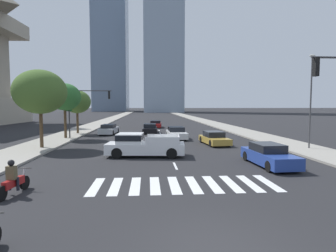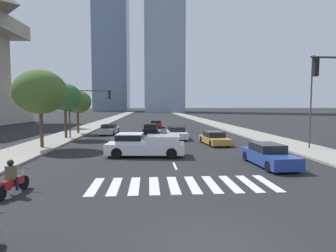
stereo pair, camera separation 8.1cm
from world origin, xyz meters
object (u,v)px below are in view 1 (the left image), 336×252
street_tree_second (65,97)px  street_tree_third (77,102)px  sedan_black_0 (150,129)px  sedan_gold_1 (214,138)px  pickup_truck (142,145)px  sedan_blue_4 (269,156)px  sedan_red_5 (156,124)px  sedan_white_2 (176,133)px  traffic_signal_far (85,103)px  sedan_silver_3 (109,129)px  street_tree_nearest (40,92)px  street_lamp_east (311,94)px  motorcycle_lead (13,181)px

street_tree_second → street_tree_third: bearing=90.0°
sedan_black_0 → street_tree_third: street_tree_third is taller
sedan_gold_1 → street_tree_third: 18.81m
pickup_truck → sedan_blue_4: pickup_truck is taller
sedan_red_5 → street_tree_second: size_ratio=0.76×
sedan_white_2 → traffic_signal_far: size_ratio=0.87×
sedan_black_0 → street_tree_second: bearing=125.8°
sedan_silver_3 → street_tree_third: (-3.98, 0.10, 3.55)m
sedan_black_0 → street_tree_nearest: 16.53m
traffic_signal_far → street_tree_third: (-2.17, 5.09, 0.15)m
sedan_red_5 → street_lamp_east: (12.08, -24.10, 4.03)m
sedan_black_0 → traffic_signal_far: traffic_signal_far is taller
street_lamp_east → sedan_black_0: bearing=131.0°
traffic_signal_far → street_tree_third: bearing=113.1°
traffic_signal_far → sedan_blue_4: bearing=-45.8°
street_lamp_east → street_tree_second: size_ratio=1.29×
sedan_black_0 → sedan_white_2: 7.27m
sedan_gold_1 → motorcycle_lead: bearing=-45.7°
sedan_gold_1 → traffic_signal_far: (-13.08, 5.33, 3.42)m
street_lamp_east → sedan_gold_1: bearing=152.5°
pickup_truck → sedan_blue_4: (7.85, -3.66, -0.19)m
sedan_black_0 → sedan_gold_1: 12.85m
street_tree_second → sedan_red_5: bearing=55.9°
sedan_white_2 → pickup_truck: bearing=-21.0°
sedan_white_2 → sedan_silver_3: (-8.15, 5.62, -0.02)m
street_tree_nearest → street_tree_second: bearing=90.0°
street_lamp_east → street_tree_third: 26.46m
pickup_truck → sedan_silver_3: 16.59m
sedan_blue_4 → street_tree_second: street_tree_second is taller
street_tree_third → street_lamp_east: bearing=-32.3°
sedan_blue_4 → street_tree_third: size_ratio=0.87×
street_lamp_east → street_tree_nearest: size_ratio=1.18×
motorcycle_lead → sedan_black_0: size_ratio=0.45×
motorcycle_lead → sedan_white_2: size_ratio=0.44×
sedan_black_0 → street_tree_nearest: size_ratio=0.72×
sedan_blue_4 → sedan_silver_3: bearing=-150.4°
sedan_blue_4 → sedan_red_5: (-6.08, 29.69, -0.07)m
street_tree_third → pickup_truck: bearing=-62.0°
street_tree_third → sedan_red_5: bearing=44.1°
pickup_truck → sedan_silver_3: (-4.54, 15.95, -0.22)m
sedan_blue_4 → street_lamp_east: 9.11m
sedan_black_0 → sedan_red_5: size_ratio=1.04×
sedan_silver_3 → sedan_red_5: (6.31, 10.08, -0.04)m
sedan_blue_4 → street_lamp_east: bearing=130.3°
sedan_gold_1 → sedan_blue_4: bearing=1.4°
pickup_truck → sedan_white_2: size_ratio=1.19×
sedan_red_5 → traffic_signal_far: bearing=154.9°
street_tree_third → sedan_gold_1: bearing=-34.3°
sedan_red_5 → street_tree_second: (-10.29, -15.22, 4.04)m
pickup_truck → sedan_white_2: 10.95m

